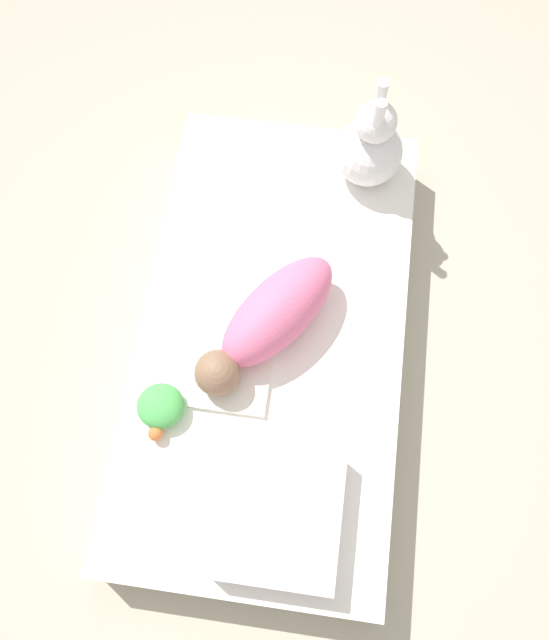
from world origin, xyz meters
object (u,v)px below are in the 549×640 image
(swaddled_baby, at_px, (270,319))
(pillow, at_px, (279,516))
(bunny_plush, at_px, (370,147))
(turtle_plush, at_px, (160,407))

(swaddled_baby, relative_size, pillow, 1.42)
(pillow, height_order, bunny_plush, bunny_plush)
(pillow, distance_m, bunny_plush, 1.09)
(swaddled_baby, distance_m, pillow, 0.52)
(bunny_plush, height_order, turtle_plush, bunny_plush)
(swaddled_baby, bearing_deg, turtle_plush, -8.71)
(swaddled_baby, height_order, turtle_plush, swaddled_baby)
(swaddled_baby, xyz_separation_m, turtle_plush, (0.27, -0.26, -0.05))
(bunny_plush, bearing_deg, turtle_plush, -29.63)
(turtle_plush, bearing_deg, swaddled_baby, 136.44)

